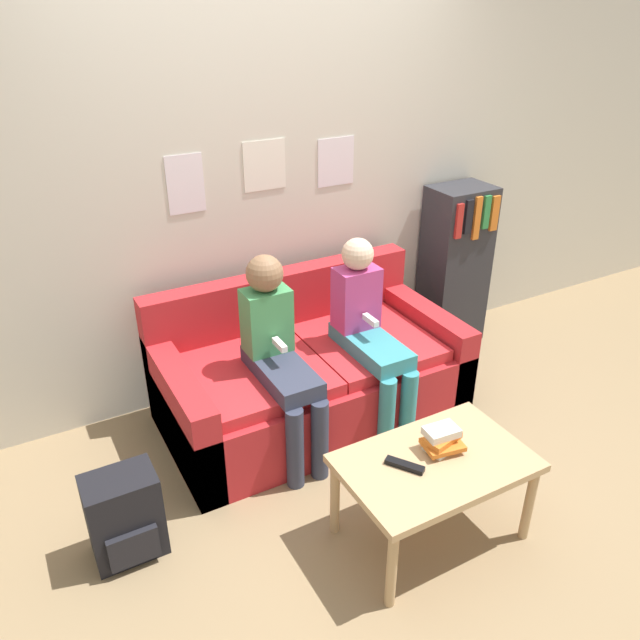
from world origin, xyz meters
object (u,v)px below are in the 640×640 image
coffee_table (435,469)px  person_right (369,328)px  backpack (125,517)px  person_left (278,350)px  bookshelf (455,265)px  couch (309,374)px  tv_remote (405,465)px

coffee_table → person_right: (0.22, 0.89, 0.22)m
coffee_table → backpack: coffee_table is taller
person_left → bookshelf: (1.60, 0.53, -0.05)m
bookshelf → couch: bearing=-165.7°
person_left → person_right: 0.54m
coffee_table → person_left: bearing=109.6°
person_left → bookshelf: bookshelf is taller
person_left → bookshelf: 1.68m
person_right → bookshelf: size_ratio=0.97×
couch → bookshelf: 1.39m
tv_remote → bookshelf: bearing=10.4°
couch → bookshelf: size_ratio=1.52×
person_left → coffee_table: bearing=-70.4°
bookshelf → coffee_table: bearing=-131.7°
couch → tv_remote: (-0.10, -1.07, 0.18)m
person_right → bookshelf: bookshelf is taller
backpack → bookshelf: bearing=19.1°
person_left → person_right: (0.54, -0.00, -0.01)m
person_left → backpack: size_ratio=2.59×
person_right → backpack: person_right is taller
tv_remote → backpack: size_ratio=0.39×
couch → bookshelf: (1.32, 0.34, 0.29)m
person_right → backpack: size_ratio=2.57×
tv_remote → backpack: 1.23m
person_left → bookshelf: size_ratio=0.98×
couch → person_right: person_right is taller
person_right → tv_remote: bearing=-113.2°
coffee_table → tv_remote: 0.16m
coffee_table → person_right: size_ratio=0.77×
person_right → person_left: bearing=179.5°
backpack → couch: bearing=24.2°
backpack → person_right: bearing=12.8°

